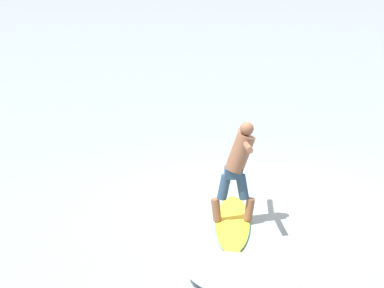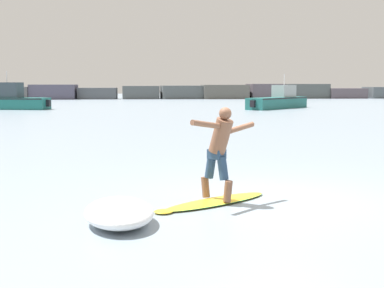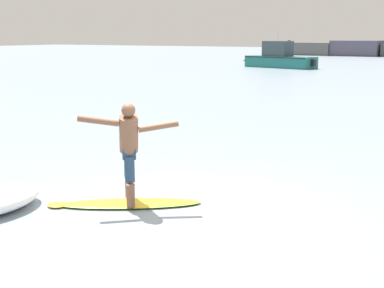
{
  "view_description": "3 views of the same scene",
  "coord_description": "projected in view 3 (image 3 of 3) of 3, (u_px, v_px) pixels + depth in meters",
  "views": [
    {
      "loc": [
        -8.55,
        -5.31,
        3.95
      ],
      "look_at": [
        -0.52,
        0.93,
        0.96
      ],
      "focal_mm": 60.0,
      "sensor_mm": 36.0,
      "label": 1
    },
    {
      "loc": [
        -2.36,
        -8.92,
        1.99
      ],
      "look_at": [
        -1.28,
        0.94,
        0.87
      ],
      "focal_mm": 50.0,
      "sensor_mm": 36.0,
      "label": 2
    },
    {
      "loc": [
        3.84,
        -6.57,
        2.59
      ],
      "look_at": [
        -0.47,
        0.77,
        0.85
      ],
      "focal_mm": 50.0,
      "sensor_mm": 36.0,
      "label": 3
    }
  ],
  "objects": [
    {
      "name": "fishing_boat_near_jetty",
      "position": [
        278.0,
        58.0,
        42.6
      ],
      "size": [
        6.93,
        3.17,
        2.99
      ],
      "color": "#1C6763",
      "rests_on": "ground"
    },
    {
      "name": "ground_plane",
      "position": [
        193.0,
        212.0,
        7.98
      ],
      "size": [
        200.0,
        200.0,
        0.0
      ],
      "primitive_type": "plane",
      "color": "#8091A0"
    },
    {
      "name": "surfer",
      "position": [
        129.0,
        145.0,
        8.01
      ],
      "size": [
        1.21,
        1.01,
        1.56
      ],
      "color": "brown",
      "rests_on": "surfboard"
    },
    {
      "name": "surfboard",
      "position": [
        128.0,
        203.0,
        8.27
      ],
      "size": [
        2.19,
        1.67,
        0.2
      ],
      "color": "yellow",
      "rests_on": "ground"
    },
    {
      "name": "channel_marker_buoy",
      "position": [
        289.0,
        53.0,
        49.49
      ],
      "size": [
        0.81,
        0.81,
        2.08
      ],
      "color": "yellow",
      "rests_on": "ground"
    }
  ]
}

